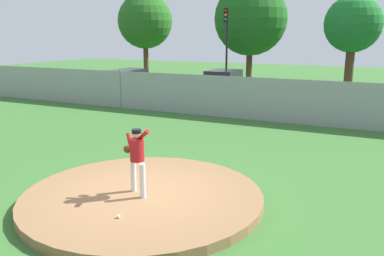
{
  "coord_description": "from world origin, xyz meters",
  "views": [
    {
      "loc": [
        4.83,
        -7.36,
        3.77
      ],
      "look_at": [
        -0.01,
        2.65,
        1.2
      ],
      "focal_mm": 37.59,
      "sensor_mm": 36.0,
      "label": 1
    }
  ],
  "objects": [
    {
      "name": "tree_broad_left",
      "position": [
        -4.75,
        22.44,
        4.95
      ],
      "size": [
        5.44,
        5.44,
        7.68
      ],
      "color": "#4C331E",
      "rests_on": "ground_plane"
    },
    {
      "name": "asphalt_strip",
      "position": [
        0.0,
        14.5,
        0.0
      ],
      "size": [
        44.0,
        7.0,
        0.01
      ],
      "primitive_type": "cube",
      "color": "#2B2B2D",
      "rests_on": "ground_plane"
    },
    {
      "name": "traffic_cone_orange",
      "position": [
        -5.96,
        13.39,
        0.26
      ],
      "size": [
        0.4,
        0.4,
        0.55
      ],
      "color": "orange",
      "rests_on": "asphalt_strip"
    },
    {
      "name": "pitcher_youth",
      "position": [
        -0.06,
        -0.11,
        1.16
      ],
      "size": [
        0.81,
        0.37,
        1.59
      ],
      "color": "silver",
      "rests_on": "pitchers_mound"
    },
    {
      "name": "parked_car_champagne",
      "position": [
        -3.67,
        14.39,
        0.85
      ],
      "size": [
        1.79,
        4.03,
        1.81
      ],
      "color": "tan",
      "rests_on": "ground_plane"
    },
    {
      "name": "baseball",
      "position": [
        0.29,
        -1.34,
        0.25
      ],
      "size": [
        0.07,
        0.07,
        0.07
      ],
      "primitive_type": "sphere",
      "color": "white",
      "rests_on": "pitchers_mound"
    },
    {
      "name": "ground_plane",
      "position": [
        0.0,
        6.0,
        0.0
      ],
      "size": [
        80.0,
        80.0,
        0.0
      ],
      "primitive_type": "plane",
      "color": "#386B2D"
    },
    {
      "name": "tree_bushy_near",
      "position": [
        -14.57,
        23.33,
        4.96
      ],
      "size": [
        4.74,
        4.74,
        7.35
      ],
      "color": "#4C331E",
      "rests_on": "ground_plane"
    },
    {
      "name": "chainlink_fence",
      "position": [
        0.0,
        10.0,
        0.97
      ],
      "size": [
        38.9,
        0.07,
        2.04
      ],
      "color": "gray",
      "rests_on": "ground_plane"
    },
    {
      "name": "tree_slender_far",
      "position": [
        2.5,
        21.63,
        4.44
      ],
      "size": [
        3.71,
        3.71,
        6.35
      ],
      "color": "#4C331E",
      "rests_on": "ground_plane"
    },
    {
      "name": "parked_car_navy",
      "position": [
        -10.56,
        14.71,
        0.77
      ],
      "size": [
        1.84,
        4.8,
        1.59
      ],
      "color": "#161E4C",
      "rests_on": "ground_plane"
    },
    {
      "name": "pitchers_mound",
      "position": [
        0.0,
        0.0,
        0.11
      ],
      "size": [
        5.56,
        5.56,
        0.21
      ],
      "primitive_type": "cylinder",
      "color": "olive",
      "rests_on": "ground_plane"
    },
    {
      "name": "traffic_light_near",
      "position": [
        -5.1,
        18.45,
        3.73
      ],
      "size": [
        0.28,
        0.46,
        5.52
      ],
      "color": "black",
      "rests_on": "ground_plane"
    }
  ]
}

